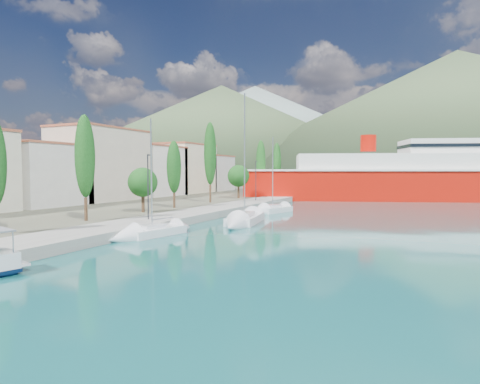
% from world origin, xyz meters
% --- Properties ---
extents(ground, '(1400.00, 1400.00, 0.00)m').
position_xyz_m(ground, '(0.00, 120.00, 0.00)').
color(ground, '#145556').
extents(quay, '(5.00, 88.00, 0.80)m').
position_xyz_m(quay, '(-9.00, 26.00, 0.40)').
color(quay, gray).
rests_on(quay, ground).
extents(land_strip, '(70.00, 148.00, 0.70)m').
position_xyz_m(land_strip, '(-47.00, 36.00, 0.35)').
color(land_strip, '#565644').
rests_on(land_strip, ground).
extents(town_buildings, '(9.20, 69.20, 11.30)m').
position_xyz_m(town_buildings, '(-32.00, 36.91, 5.57)').
color(town_buildings, beige).
rests_on(town_buildings, land_strip).
extents(tree_row, '(3.69, 63.52, 11.75)m').
position_xyz_m(tree_row, '(-14.04, 33.12, 5.90)').
color(tree_row, '#47301E').
rests_on(tree_row, land_strip).
extents(lamp_posts, '(0.15, 49.64, 6.06)m').
position_xyz_m(lamp_posts, '(-9.00, 14.29, 4.08)').
color(lamp_posts, '#2D2D33').
rests_on(lamp_posts, quay).
extents(sailboat_near, '(3.44, 7.49, 10.37)m').
position_xyz_m(sailboat_near, '(-5.99, 7.84, 0.28)').
color(sailboat_near, silver).
rests_on(sailboat_near, ground).
extents(sailboat_mid, '(4.21, 10.08, 14.08)m').
position_xyz_m(sailboat_mid, '(-1.75, 17.76, 0.33)').
color(sailboat_mid, silver).
rests_on(sailboat_mid, ground).
extents(sailboat_far, '(4.19, 7.50, 10.51)m').
position_xyz_m(sailboat_far, '(-3.53, 29.49, 0.30)').
color(sailboat_far, silver).
rests_on(sailboat_far, ground).
extents(ferry, '(64.59, 33.33, 12.64)m').
position_xyz_m(ferry, '(13.37, 63.91, 3.85)').
color(ferry, '#BA1106').
rests_on(ferry, ground).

